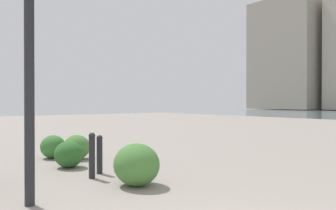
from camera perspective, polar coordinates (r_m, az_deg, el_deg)
name	(u,v)px	position (r m, az deg, el deg)	size (l,w,h in m)	color
building_highrise	(295,56)	(79.74, 20.79, 7.73)	(14.38, 15.67, 23.07)	#9E9384
lamppost	(29,30)	(5.30, -22.48, 11.63)	(0.98, 0.28, 3.73)	#232328
bollard_near	(92,155)	(6.76, -12.77, -8.19)	(0.13, 0.13, 0.89)	#232328
bollard_mid	(100,154)	(7.17, -11.53, -8.06)	(0.13, 0.13, 0.80)	#232328
shrub_low	(69,154)	(8.01, -16.48, -8.01)	(0.71, 0.64, 0.60)	#2D6628
shrub_round	(77,147)	(9.10, -15.22, -6.89)	(0.74, 0.67, 0.63)	#477F38
shrub_wide	(53,147)	(9.44, -18.91, -6.70)	(0.71, 0.64, 0.61)	#387533
shrub_tall	(137,165)	(6.07, -5.36, -10.02)	(0.88, 0.79, 0.75)	#477F38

